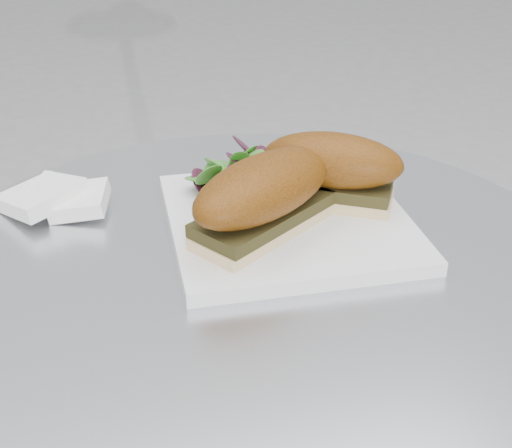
# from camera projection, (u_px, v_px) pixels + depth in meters

# --- Properties ---
(table) EXTENTS (0.70, 0.70, 0.73)m
(table) POSITION_uv_depth(u_px,v_px,m) (255.00, 442.00, 0.83)
(table) COLOR silver
(table) RESTS_ON ground
(plate) EXTENTS (0.29, 0.29, 0.02)m
(plate) POSITION_uv_depth(u_px,v_px,m) (288.00, 221.00, 0.77)
(plate) COLOR white
(plate) RESTS_ON table
(sandwich_left) EXTENTS (0.20, 0.16, 0.08)m
(sandwich_left) POSITION_uv_depth(u_px,v_px,m) (264.00, 194.00, 0.72)
(sandwich_left) COLOR #D9C588
(sandwich_left) RESTS_ON plate
(sandwich_right) EXTENTS (0.17, 0.15, 0.08)m
(sandwich_right) POSITION_uv_depth(u_px,v_px,m) (332.00, 168.00, 0.78)
(sandwich_right) COLOR #D9C588
(sandwich_right) RESTS_ON plate
(salad) EXTENTS (0.11, 0.11, 0.05)m
(salad) POSITION_uv_depth(u_px,v_px,m) (239.00, 171.00, 0.81)
(salad) COLOR #4F9631
(salad) RESTS_ON plate
(napkin) EXTENTS (0.12, 0.12, 0.02)m
(napkin) POSITION_uv_depth(u_px,v_px,m) (61.00, 204.00, 0.81)
(napkin) COLOR white
(napkin) RESTS_ON table
(saucer) EXTENTS (0.16, 0.16, 0.01)m
(saucer) POSITION_uv_depth(u_px,v_px,m) (334.00, 162.00, 0.91)
(saucer) COLOR white
(saucer) RESTS_ON table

